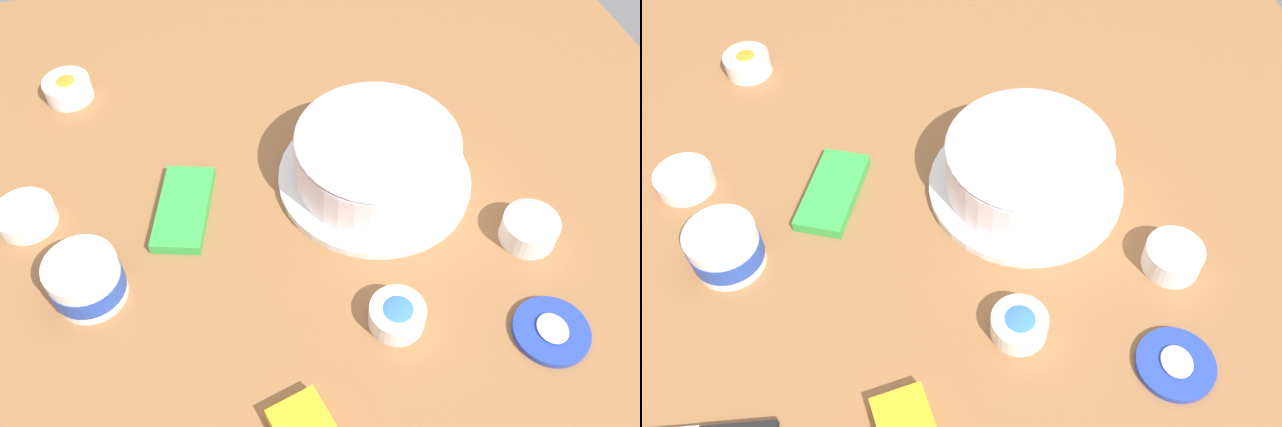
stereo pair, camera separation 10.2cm
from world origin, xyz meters
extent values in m
plane|color=#936038|center=(0.00, 0.00, 0.00)|extent=(1.54, 1.54, 0.00)
cylinder|color=white|center=(0.10, -0.17, 0.01)|extent=(0.31, 0.31, 0.01)
cylinder|color=brown|center=(0.10, -0.17, 0.05)|extent=(0.23, 0.23, 0.07)
cylinder|color=white|center=(0.10, -0.17, 0.05)|extent=(0.25, 0.25, 0.08)
ellipsoid|color=white|center=(0.10, -0.17, 0.10)|extent=(0.25, 0.25, 0.03)
cylinder|color=white|center=(0.01, 0.29, 0.04)|extent=(0.10, 0.10, 0.07)
cylinder|color=#2347B2|center=(0.01, 0.29, 0.03)|extent=(0.10, 0.10, 0.03)
cylinder|color=white|center=(0.01, 0.29, 0.07)|extent=(0.09, 0.09, 0.01)
cylinder|color=#233DAD|center=(-0.23, -0.31, 0.01)|extent=(0.11, 0.11, 0.01)
ellipsoid|color=white|center=(-0.23, -0.31, 0.01)|extent=(0.05, 0.04, 0.01)
cylinder|color=white|center=(0.44, 0.29, 0.02)|extent=(0.08, 0.08, 0.04)
cylinder|color=orange|center=(0.44, 0.29, 0.02)|extent=(0.07, 0.07, 0.01)
ellipsoid|color=orange|center=(0.44, 0.29, 0.03)|extent=(0.06, 0.06, 0.02)
cylinder|color=white|center=(-0.15, -0.11, 0.02)|extent=(0.08, 0.08, 0.03)
cylinder|color=blue|center=(-0.15, -0.11, 0.02)|extent=(0.07, 0.07, 0.01)
ellipsoid|color=blue|center=(-0.15, -0.11, 0.03)|extent=(0.05, 0.05, 0.02)
cylinder|color=white|center=(-0.07, -0.35, 0.02)|extent=(0.08, 0.08, 0.04)
cylinder|color=green|center=(-0.07, -0.35, 0.02)|extent=(0.07, 0.07, 0.01)
ellipsoid|color=green|center=(-0.07, -0.35, 0.03)|extent=(0.06, 0.06, 0.02)
cylinder|color=white|center=(0.17, 0.37, 0.02)|extent=(0.09, 0.09, 0.03)
cylinder|color=#B251C6|center=(0.17, 0.37, 0.01)|extent=(0.08, 0.08, 0.01)
ellipsoid|color=#B251C6|center=(0.17, 0.37, 0.02)|extent=(0.06, 0.06, 0.02)
cube|color=green|center=(0.12, 0.13, 0.01)|extent=(0.17, 0.12, 0.02)
camera|label=1|loc=(-0.57, 0.12, 0.84)|focal=38.62mm
camera|label=2|loc=(-0.59, 0.02, 0.84)|focal=38.62mm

